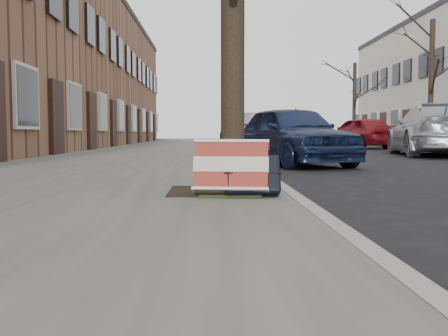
{
  "coord_description": "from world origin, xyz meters",
  "views": [
    {
      "loc": [
        -2.04,
        -3.62,
        0.69
      ],
      "look_at": [
        -1.91,
        0.8,
        0.38
      ],
      "focal_mm": 40.0,
      "sensor_mm": 36.0,
      "label": 1
    }
  ],
  "objects_px": {
    "suitcase_navy": "(252,175)",
    "car_near_mid": "(255,132)",
    "suitcase_red": "(232,168)",
    "car_near_front": "(292,135)"
  },
  "relations": [
    {
      "from": "suitcase_red",
      "to": "car_near_front",
      "type": "height_order",
      "value": "car_near_front"
    },
    {
      "from": "car_near_front",
      "to": "suitcase_navy",
      "type": "bearing_deg",
      "value": -119.53
    },
    {
      "from": "suitcase_red",
      "to": "suitcase_navy",
      "type": "relative_size",
      "value": 1.32
    },
    {
      "from": "suitcase_red",
      "to": "car_near_mid",
      "type": "height_order",
      "value": "car_near_mid"
    },
    {
      "from": "car_near_front",
      "to": "suitcase_red",
      "type": "bearing_deg",
      "value": -121.16
    },
    {
      "from": "suitcase_navy",
      "to": "car_near_mid",
      "type": "distance_m",
      "value": 13.77
    },
    {
      "from": "suitcase_red",
      "to": "car_near_front",
      "type": "distance_m",
      "value": 6.48
    },
    {
      "from": "suitcase_navy",
      "to": "car_near_front",
      "type": "height_order",
      "value": "car_near_front"
    },
    {
      "from": "suitcase_navy",
      "to": "car_near_mid",
      "type": "height_order",
      "value": "car_near_mid"
    },
    {
      "from": "suitcase_red",
      "to": "car_near_front",
      "type": "relative_size",
      "value": 0.17
    }
  ]
}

